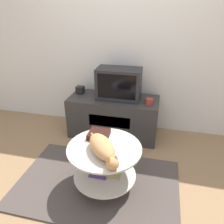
# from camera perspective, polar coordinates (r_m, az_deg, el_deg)

# --- Properties ---
(ground_plane) EXTENTS (12.00, 12.00, 0.00)m
(ground_plane) POSITION_cam_1_polar(r_m,az_deg,el_deg) (2.43, -3.84, -18.32)
(ground_plane) COLOR #93704C
(wall_back) EXTENTS (8.00, 0.05, 2.60)m
(wall_back) POSITION_cam_1_polar(r_m,az_deg,el_deg) (3.07, 3.11, 18.83)
(wall_back) COLOR silver
(wall_back) RESTS_ON ground_plane
(rug) EXTENTS (1.67, 1.07, 0.02)m
(rug) POSITION_cam_1_polar(r_m,az_deg,el_deg) (2.42, -3.85, -18.15)
(rug) COLOR #4C423D
(rug) RESTS_ON ground_plane
(tv_stand) EXTENTS (1.21, 0.51, 0.56)m
(tv_stand) POSITION_cam_1_polar(r_m,az_deg,el_deg) (3.07, 0.40, -1.19)
(tv_stand) COLOR #33302D
(tv_stand) RESTS_ON ground_plane
(tv) EXTENTS (0.57, 0.31, 0.41)m
(tv) POSITION_cam_1_polar(r_m,az_deg,el_deg) (2.87, 1.79, 7.37)
(tv) COLOR #232326
(tv) RESTS_ON tv_stand
(speaker) EXTENTS (0.10, 0.10, 0.10)m
(speaker) POSITION_cam_1_polar(r_m,az_deg,el_deg) (3.13, -8.33, 5.74)
(speaker) COLOR black
(speaker) RESTS_ON tv_stand
(mug) EXTENTS (0.10, 0.10, 0.08)m
(mug) POSITION_cam_1_polar(r_m,az_deg,el_deg) (2.79, 9.71, 2.71)
(mug) COLOR #99332D
(mug) RESTS_ON tv_stand
(coffee_table) EXTENTS (0.71, 0.71, 0.48)m
(coffee_table) POSITION_cam_1_polar(r_m,az_deg,el_deg) (2.17, -1.90, -12.83)
(coffee_table) COLOR #B2B2B7
(coffee_table) RESTS_ON rug
(dvd_box) EXTENTS (0.20, 0.20, 0.06)m
(dvd_box) POSITION_cam_1_polar(r_m,az_deg,el_deg) (2.20, -3.45, -5.86)
(dvd_box) COLOR black
(dvd_box) RESTS_ON coffee_table
(cat) EXTENTS (0.42, 0.51, 0.15)m
(cat) POSITION_cam_1_polar(r_m,az_deg,el_deg) (1.94, -2.47, -9.30)
(cat) COLOR tan
(cat) RESTS_ON coffee_table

